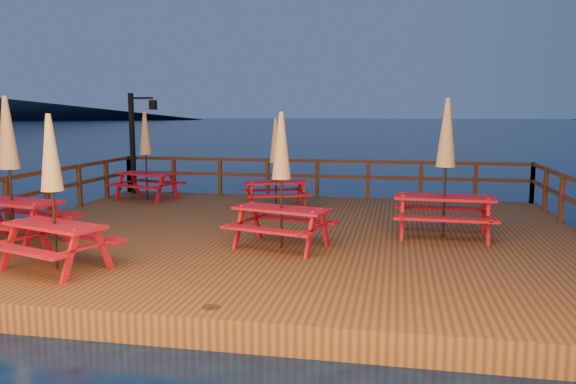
% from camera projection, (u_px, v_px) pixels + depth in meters
% --- Properties ---
extents(ground, '(500.00, 500.00, 0.00)m').
position_uv_depth(ground, '(284.00, 251.00, 11.60)').
color(ground, black).
rests_on(ground, ground).
extents(deck, '(12.00, 10.00, 0.40)m').
position_uv_depth(deck, '(284.00, 241.00, 11.57)').
color(deck, '#462C16').
rests_on(deck, ground).
extents(deck_piles, '(11.44, 9.44, 1.40)m').
position_uv_depth(deck_piles, '(284.00, 265.00, 11.64)').
color(deck_piles, '#3A2212').
rests_on(deck_piles, ground).
extents(railing, '(11.80, 9.75, 1.10)m').
position_uv_depth(railing, '(299.00, 184.00, 13.16)').
color(railing, '#3A2212').
rests_on(railing, deck).
extents(lamp_post, '(0.85, 0.18, 3.00)m').
position_uv_depth(lamp_post, '(137.00, 134.00, 16.73)').
color(lamp_post, black).
rests_on(lamp_post, deck).
extents(picnic_table_0, '(2.03, 1.83, 2.45)m').
position_uv_depth(picnic_table_0, '(281.00, 178.00, 9.99)').
color(picnic_table_0, maroon).
rests_on(picnic_table_0, deck).
extents(picnic_table_1, '(2.05, 1.86, 2.42)m').
position_uv_depth(picnic_table_1, '(53.00, 190.00, 8.60)').
color(picnic_table_1, maroon).
rests_on(picnic_table_1, deck).
extents(picnic_table_2, '(1.96, 1.80, 2.28)m').
position_uv_depth(picnic_table_2, '(276.00, 162.00, 14.21)').
color(picnic_table_2, maroon).
rests_on(picnic_table_2, deck).
extents(picnic_table_3, '(2.04, 1.83, 2.47)m').
position_uv_depth(picnic_table_3, '(146.00, 154.00, 15.69)').
color(picnic_table_3, maroon).
rests_on(picnic_table_3, deck).
extents(picnic_table_4, '(2.18, 1.92, 2.73)m').
position_uv_depth(picnic_table_4, '(9.00, 168.00, 10.30)').
color(picnic_table_4, maroon).
rests_on(picnic_table_4, deck).
extents(picnic_table_5, '(1.94, 1.61, 2.70)m').
position_uv_depth(picnic_table_5, '(445.00, 166.00, 10.85)').
color(picnic_table_5, maroon).
rests_on(picnic_table_5, deck).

